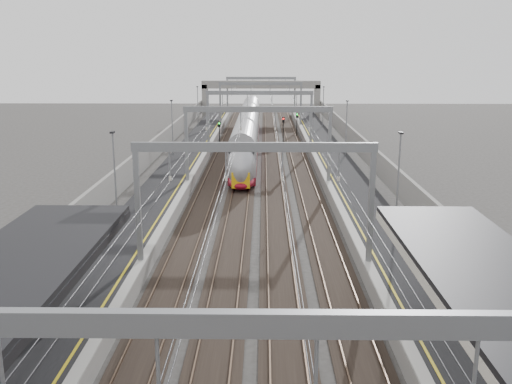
{
  "coord_description": "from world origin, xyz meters",
  "views": [
    {
      "loc": [
        0.49,
        -7.66,
        12.27
      ],
      "look_at": [
        0.0,
        29.22,
        3.12
      ],
      "focal_mm": 40.0,
      "sensor_mm": 36.0,
      "label": 1
    }
  ],
  "objects_px": {
    "signal_green": "(219,130)",
    "overbridge": "(261,89)",
    "bench": "(497,333)",
    "train": "(248,136)"
  },
  "relations": [
    {
      "from": "overbridge",
      "to": "train",
      "type": "height_order",
      "value": "overbridge"
    },
    {
      "from": "bench",
      "to": "signal_green",
      "type": "height_order",
      "value": "signal_green"
    },
    {
      "from": "overbridge",
      "to": "signal_green",
      "type": "height_order",
      "value": "overbridge"
    },
    {
      "from": "overbridge",
      "to": "bench",
      "type": "distance_m",
      "value": 87.95
    },
    {
      "from": "train",
      "to": "bench",
      "type": "xyz_separation_m",
      "value": [
        11.11,
        -50.01,
        -0.42
      ]
    },
    {
      "from": "overbridge",
      "to": "bench",
      "type": "relative_size",
      "value": 11.63
    },
    {
      "from": "signal_green",
      "to": "overbridge",
      "type": "bearing_deg",
      "value": 81.46
    },
    {
      "from": "signal_green",
      "to": "train",
      "type": "bearing_deg",
      "value": -36.19
    },
    {
      "from": "bench",
      "to": "overbridge",
      "type": "bearing_deg",
      "value": 96.28
    },
    {
      "from": "train",
      "to": "signal_green",
      "type": "height_order",
      "value": "train"
    }
  ]
}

